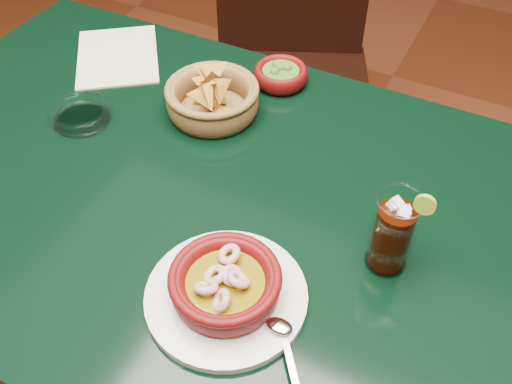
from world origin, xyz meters
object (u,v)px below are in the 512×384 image
at_px(shrimp_plate, 226,287).
at_px(chip_basket, 212,99).
at_px(dining_table, 191,221).
at_px(dining_chair, 290,64).
at_px(cola_drink, 393,233).

height_order(shrimp_plate, chip_basket, chip_basket).
relative_size(dining_table, shrimp_plate, 4.35).
bearing_deg(chip_basket, shrimp_plate, -57.58).
height_order(dining_table, dining_chair, dining_chair).
bearing_deg(dining_table, cola_drink, -1.52).
height_order(dining_table, cola_drink, cola_drink).
distance_m(dining_chair, chip_basket, 0.59).
distance_m(dining_table, shrimp_plate, 0.27).
relative_size(dining_chair, shrimp_plate, 3.46).
distance_m(dining_chair, cola_drink, 0.90).
xyz_separation_m(shrimp_plate, cola_drink, (0.18, 0.16, 0.04)).
xyz_separation_m(dining_table, dining_chair, (-0.12, 0.71, -0.13)).
bearing_deg(dining_table, shrimp_plate, -44.86).
xyz_separation_m(shrimp_plate, chip_basket, (-0.22, 0.35, 0.00)).
relative_size(shrimp_plate, cola_drink, 1.81).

